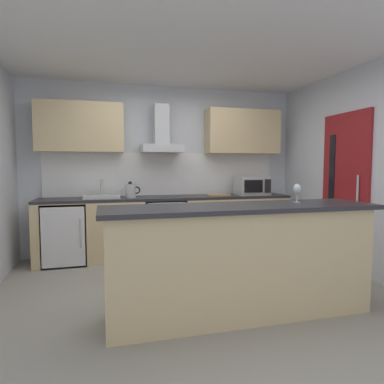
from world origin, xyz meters
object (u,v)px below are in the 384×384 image
Objects in this scene: wine_glass at (297,190)px; chopping_board at (218,195)px; kettle at (130,191)px; range_hood at (162,138)px; microwave at (252,185)px; sink at (102,196)px; refrigerator at (66,233)px; oven at (164,226)px.

chopping_board is (-0.07, 2.06, -0.22)m from wine_glass.
kettle is at bearing 124.60° from wine_glass.
wine_glass is 0.52× the size of chopping_board.
wine_glass is 2.07m from chopping_board.
range_hood reaches higher than wine_glass.
range_hood is at bearing 173.68° from microwave.
sink is 1.24m from range_hood.
microwave is 2.12m from wine_glass.
chopping_board reaches higher than refrigerator.
kettle is 1.62× the size of wine_glass.
oven is 2.35× the size of chopping_board.
microwave is (2.81, -0.03, 0.62)m from refrigerator.
wine_glass reaches higher than kettle.
microwave is at bearing 76.48° from wine_glass.
range_hood is (0.89, 0.12, 0.86)m from sink.
microwave is 1.73× the size of kettle.
range_hood is at bearing 112.73° from wine_glass.
kettle is at bearing -1.97° from refrigerator.
kettle reaches higher than refrigerator.
refrigerator is 1.07m from kettle.
wine_glass is at bearing -55.40° from kettle.
refrigerator is at bearing -174.55° from range_hood.
kettle is (0.90, -0.03, 0.58)m from refrigerator.
wine_glass is at bearing -66.01° from oven.
oven is 4.50× the size of wine_glass.
kettle is (-0.49, -0.03, 0.55)m from oven.
microwave reaches higher than oven.
wine_glass is at bearing -87.99° from chopping_board.
kettle is 0.40× the size of range_hood.
sink is (-0.89, 0.01, 0.47)m from oven.
chopping_board is (-0.57, 0.00, -0.14)m from microwave.
wine_glass reaches higher than sink.
oven is 2.77× the size of kettle.
chopping_board reaches higher than oven.
range_hood is at bearing 18.52° from kettle.
microwave reaches higher than sink.
microwave is at bearing -6.32° from range_hood.
range_hood is 2.12× the size of chopping_board.
microwave is 2.81× the size of wine_glass.
range_hood reaches higher than oven.
microwave is 1.00× the size of sink.
kettle is 1.35m from chopping_board.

